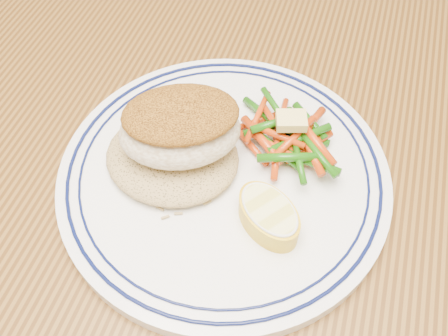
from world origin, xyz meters
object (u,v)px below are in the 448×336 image
at_px(dining_table, 258,209).
at_px(fish_fillet, 180,127).
at_px(lemon_wedge, 269,215).
at_px(rice_pilaf, 172,155).
at_px(vegetable_pile, 289,137).
at_px(plate, 224,175).

relative_size(dining_table, fish_fillet, 12.12).
distance_m(fish_fillet, lemon_wedge, 0.10).
height_order(rice_pilaf, vegetable_pile, vegetable_pile).
distance_m(plate, vegetable_pile, 0.07).
xyz_separation_m(plate, vegetable_pile, (0.05, 0.04, 0.02)).
relative_size(rice_pilaf, fish_fillet, 0.96).
bearing_deg(fish_fillet, vegetable_pile, 24.69).
relative_size(plate, vegetable_pile, 2.77).
bearing_deg(dining_table, rice_pilaf, -148.98).
relative_size(dining_table, lemon_wedge, 18.94).
bearing_deg(lemon_wedge, rice_pilaf, 159.65).
distance_m(dining_table, plate, 0.12).
relative_size(dining_table, vegetable_pile, 14.23).
xyz_separation_m(fish_fillet, vegetable_pile, (0.09, 0.04, -0.03)).
relative_size(fish_fillet, vegetable_pile, 1.17).
bearing_deg(rice_pilaf, lemon_wedge, -20.35).
height_order(fish_fillet, vegetable_pile, fish_fillet).
distance_m(rice_pilaf, fish_fillet, 0.03).
xyz_separation_m(dining_table, lemon_wedge, (0.02, -0.08, 0.13)).
bearing_deg(dining_table, vegetable_pile, 8.68).
bearing_deg(rice_pilaf, vegetable_pile, 26.72).
distance_m(dining_table, lemon_wedge, 0.15).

